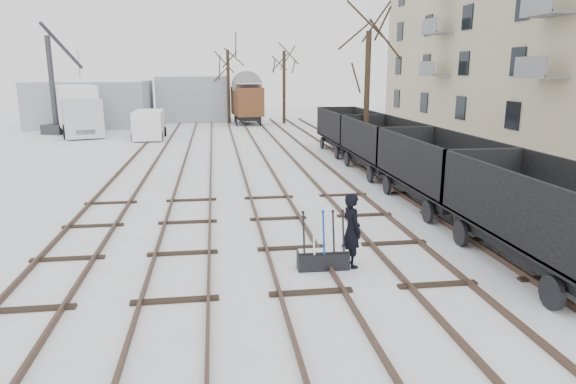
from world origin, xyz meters
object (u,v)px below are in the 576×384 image
at_px(worker, 352,230).
at_px(box_van_wagon, 247,100).
at_px(crane, 55,105).
at_px(lorry, 77,109).
at_px(freight_wagon_a, 546,232).
at_px(ground_frame, 323,258).
at_px(panel_van, 149,124).

height_order(worker, box_van_wagon, box_van_wagon).
xyz_separation_m(worker, crane, (-15.87, 31.47, 1.30)).
height_order(lorry, crane, crane).
xyz_separation_m(worker, freight_wagon_a, (4.68, -0.95, 0.04)).
bearing_deg(ground_frame, worker, 8.61).
xyz_separation_m(ground_frame, crane, (-15.12, 31.57, 1.97)).
bearing_deg(lorry, ground_frame, -86.07).
relative_size(panel_van, crane, 0.55).
distance_m(ground_frame, lorry, 33.41).
bearing_deg(box_van_wagon, worker, -95.02).
height_order(panel_van, crane, crane).
bearing_deg(ground_frame, panel_van, 106.27).
relative_size(box_van_wagon, lorry, 0.59).
relative_size(ground_frame, panel_van, 0.31).
distance_m(worker, freight_wagon_a, 4.77).
bearing_deg(box_van_wagon, lorry, -160.26).
height_order(ground_frame, panel_van, panel_van).
bearing_deg(ground_frame, crane, 116.62).
bearing_deg(worker, ground_frame, 83.95).
bearing_deg(freight_wagon_a, crane, 122.37).
height_order(worker, lorry, lorry).
distance_m(ground_frame, panel_van, 28.08).
distance_m(ground_frame, worker, 1.01).
xyz_separation_m(freight_wagon_a, crane, (-20.55, 32.42, 1.26)).
bearing_deg(worker, freight_wagon_a, -115.19).
bearing_deg(freight_wagon_a, ground_frame, 171.05).
height_order(freight_wagon_a, lorry, lorry).
bearing_deg(lorry, crane, 134.54).
relative_size(ground_frame, worker, 0.78).
xyz_separation_m(freight_wagon_a, box_van_wagon, (-4.91, 37.93, 1.22)).
relative_size(ground_frame, freight_wagon_a, 0.23).
xyz_separation_m(box_van_wagon, panel_van, (-7.90, -10.00, -1.15)).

